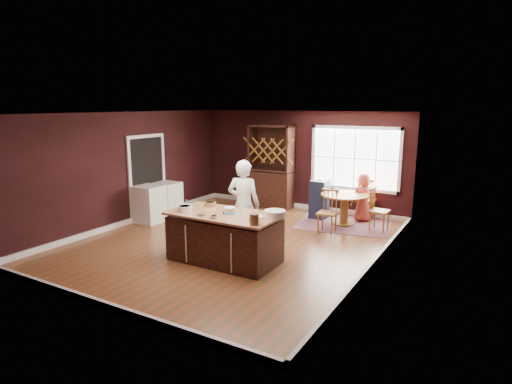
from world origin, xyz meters
TOP-DOWN VIEW (x-y plane):
  - room_shell at (0.00, 0.00)m, footprint 7.00×7.00m
  - window at (1.50, 3.47)m, footprint 2.36×0.10m
  - doorway at (-2.97, 0.60)m, footprint 0.08×1.26m
  - kitchen_island at (0.48, -1.01)m, footprint 2.07×1.08m
  - dining_table at (1.60, 2.49)m, footprint 1.15×1.15m
  - baker at (0.41, -0.22)m, footprint 0.74×0.56m
  - layer_cake at (0.59, -0.98)m, footprint 0.29×0.29m
  - bowl_blue at (-0.23, -1.26)m, footprint 0.27×0.27m
  - bowl_yellow at (-0.07, -0.70)m, footprint 0.23×0.23m
  - bowl_pink at (0.23, -1.35)m, footprint 0.16×0.16m
  - bowl_olive at (0.53, -1.40)m, footprint 0.14×0.14m
  - drinking_glass at (0.84, -1.07)m, footprint 0.08×0.08m
  - dinner_plate at (1.12, -0.95)m, footprint 0.26×0.26m
  - white_tub at (1.43, -0.81)m, footprint 0.38×0.38m
  - stoneware_crock at (1.34, -1.39)m, footprint 0.15×0.15m
  - toy_figurine at (1.16, -1.21)m, footprint 0.05×0.05m
  - rug at (1.60, 2.49)m, footprint 2.45×2.04m
  - chair_east at (2.46, 2.42)m, footprint 0.44×0.45m
  - chair_south at (1.48, 1.66)m, footprint 0.43×0.42m
  - chair_north at (1.90, 3.27)m, footprint 0.46×0.44m
  - seated_woman at (1.90, 3.01)m, footprint 0.71×0.67m
  - high_chair at (0.85, 2.73)m, footprint 0.43×0.43m
  - toddler at (0.85, 2.84)m, footprint 0.18×0.14m
  - table_plate at (1.88, 2.39)m, footprint 0.20×0.20m
  - table_cup at (1.36, 2.62)m, footprint 0.16×0.16m
  - hutch at (-0.81, 3.22)m, footprint 1.26×0.53m
  - washer at (-2.64, 0.28)m, footprint 0.63×0.61m
  - dryer at (-2.64, 0.92)m, footprint 0.62×0.60m

SIDE VIEW (x-z plane):
  - rug at x=1.60m, z-range 0.00..0.01m
  - kitchen_island at x=0.48m, z-range -0.02..0.90m
  - dryer at x=-2.64m, z-range 0.00..0.89m
  - washer at x=-2.64m, z-range 0.00..0.91m
  - chair_south at x=1.48m, z-range 0.00..0.99m
  - chair_east at x=2.46m, z-range 0.00..1.01m
  - high_chair at x=0.85m, z-range 0.00..1.02m
  - chair_north at x=1.90m, z-range 0.00..1.07m
  - dining_table at x=1.60m, z-range 0.16..0.91m
  - seated_woman at x=1.90m, z-range 0.00..1.21m
  - table_plate at x=1.88m, z-range 0.75..0.76m
  - table_cup at x=1.36m, z-range 0.75..0.85m
  - toddler at x=0.85m, z-range 0.68..0.94m
  - baker at x=0.41m, z-range 0.00..1.81m
  - dinner_plate at x=1.12m, z-range 0.92..0.94m
  - bowl_olive at x=0.53m, z-range 0.92..0.97m
  - bowl_pink at x=0.23m, z-range 0.92..0.98m
  - toy_figurine at x=1.16m, z-range 0.92..1.00m
  - bowl_yellow at x=-0.07m, z-range 0.92..1.01m
  - bowl_blue at x=-0.23m, z-range 0.92..1.02m
  - layer_cake at x=0.59m, z-range 0.92..1.04m
  - white_tub at x=1.43m, z-range 0.92..1.05m
  - drinking_glass at x=0.84m, z-range 0.92..1.08m
  - stoneware_crock at x=1.34m, z-range 0.92..1.11m
  - doorway at x=-2.97m, z-range -0.04..2.09m
  - hutch at x=-0.81m, z-range 0.00..2.31m
  - room_shell at x=0.00m, z-range -2.15..4.85m
  - window at x=1.50m, z-range 0.67..2.33m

